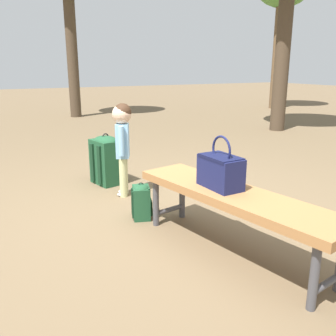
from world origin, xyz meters
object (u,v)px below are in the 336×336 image
object	(u,v)px
child_standing	(122,135)
backpack_large	(107,159)
backpack_small	(141,200)
park_bench	(234,200)
handbag	(221,170)

from	to	relation	value
child_standing	backpack_large	world-z (taller)	child_standing
child_standing	backpack_large	size ratio (longest dim) A/B	1.64
backpack_small	park_bench	bearing A→B (deg)	-160.18
park_bench	child_standing	xyz separation A→B (m)	(1.48, 0.23, 0.22)
backpack_large	backpack_small	world-z (taller)	backpack_large
park_bench	backpack_small	distance (m)	0.94
handbag	backpack_large	distance (m)	1.85
child_standing	backpack_large	bearing A→B (deg)	2.65
park_bench	backpack_small	xyz separation A→B (m)	(0.86, 0.31, -0.23)
park_bench	backpack_large	world-z (taller)	backpack_large
park_bench	handbag	xyz separation A→B (m)	(0.12, 0.03, 0.18)
park_bench	handbag	world-z (taller)	handbag
park_bench	child_standing	world-z (taller)	child_standing
child_standing	handbag	bearing A→B (deg)	-171.87
child_standing	park_bench	bearing A→B (deg)	-171.34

